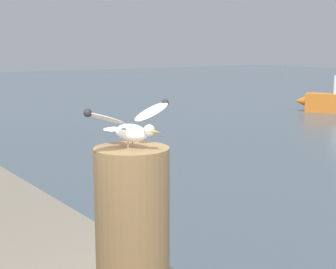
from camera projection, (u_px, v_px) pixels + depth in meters
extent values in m
cylinder|color=brown|center=(133.00, 231.00, 2.95)|extent=(0.43, 0.43, 0.97)
cylinder|color=#C66C60|center=(128.00, 145.00, 2.85)|extent=(0.01, 0.01, 0.04)
cylinder|color=#C66C60|center=(132.00, 144.00, 2.88)|extent=(0.01, 0.01, 0.04)
ellipsoid|color=white|center=(131.00, 133.00, 2.85)|extent=(0.25, 0.15, 0.10)
sphere|color=white|center=(149.00, 130.00, 2.76)|extent=(0.06, 0.06, 0.06)
cone|color=gold|center=(157.00, 132.00, 2.73)|extent=(0.05, 0.03, 0.02)
cube|color=white|center=(113.00, 129.00, 2.94)|extent=(0.09, 0.10, 0.01)
ellipsoid|color=white|center=(106.00, 118.00, 2.70)|extent=(0.19, 0.29, 0.10)
sphere|color=#303030|center=(88.00, 113.00, 2.60)|extent=(0.04, 0.04, 0.04)
ellipsoid|color=white|center=(152.00, 111.00, 2.98)|extent=(0.19, 0.29, 0.10)
sphere|color=#303030|center=(165.00, 103.00, 3.07)|extent=(0.04, 0.04, 0.04)
cone|color=orange|center=(302.00, 101.00, 23.80)|extent=(0.90, 0.90, 0.66)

